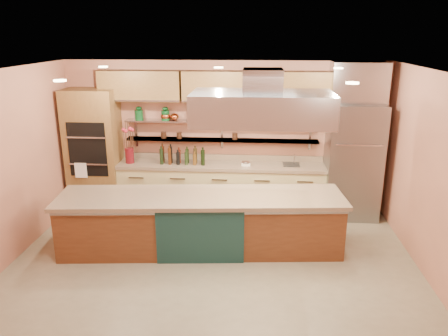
# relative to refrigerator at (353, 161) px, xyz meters

# --- Properties ---
(floor) EXTENTS (6.00, 5.00, 0.02)m
(floor) POSITION_rel_refrigerator_xyz_m (-2.35, -2.14, -1.06)
(floor) COLOR gray
(floor) RESTS_ON ground
(ceiling) EXTENTS (6.00, 5.00, 0.02)m
(ceiling) POSITION_rel_refrigerator_xyz_m (-2.35, -2.14, 1.75)
(ceiling) COLOR black
(ceiling) RESTS_ON wall_back
(wall_back) EXTENTS (6.00, 0.04, 2.80)m
(wall_back) POSITION_rel_refrigerator_xyz_m (-2.35, 0.36, 0.35)
(wall_back) COLOR #BD7559
(wall_back) RESTS_ON floor
(wall_front) EXTENTS (6.00, 0.04, 2.80)m
(wall_front) POSITION_rel_refrigerator_xyz_m (-2.35, -4.64, 0.35)
(wall_front) COLOR #BD7559
(wall_front) RESTS_ON floor
(wall_right) EXTENTS (0.04, 5.00, 2.80)m
(wall_right) POSITION_rel_refrigerator_xyz_m (0.65, -2.14, 0.35)
(wall_right) COLOR #BD7559
(wall_right) RESTS_ON floor
(oven_stack) EXTENTS (0.95, 0.64, 2.30)m
(oven_stack) POSITION_rel_refrigerator_xyz_m (-4.80, 0.04, 0.10)
(oven_stack) COLOR brown
(oven_stack) RESTS_ON floor
(refrigerator) EXTENTS (0.95, 0.72, 2.10)m
(refrigerator) POSITION_rel_refrigerator_xyz_m (0.00, 0.00, 0.00)
(refrigerator) COLOR gray
(refrigerator) RESTS_ON floor
(back_counter) EXTENTS (3.84, 0.64, 0.93)m
(back_counter) POSITION_rel_refrigerator_xyz_m (-2.40, 0.06, -0.58)
(back_counter) COLOR tan
(back_counter) RESTS_ON floor
(wall_shelf_lower) EXTENTS (3.60, 0.26, 0.03)m
(wall_shelf_lower) POSITION_rel_refrigerator_xyz_m (-2.40, 0.23, 0.30)
(wall_shelf_lower) COLOR #A1A3A8
(wall_shelf_lower) RESTS_ON wall_back
(wall_shelf_upper) EXTENTS (3.60, 0.26, 0.03)m
(wall_shelf_upper) POSITION_rel_refrigerator_xyz_m (-2.40, 0.23, 0.65)
(wall_shelf_upper) COLOR #A1A3A8
(wall_shelf_upper) RESTS_ON wall_back
(upper_cabinets) EXTENTS (4.60, 0.36, 0.55)m
(upper_cabinets) POSITION_rel_refrigerator_xyz_m (-2.35, 0.18, 1.30)
(upper_cabinets) COLOR brown
(upper_cabinets) RESTS_ON wall_back
(range_hood) EXTENTS (2.00, 1.00, 0.45)m
(range_hood) POSITION_rel_refrigerator_xyz_m (-1.68, -1.51, 1.20)
(range_hood) COLOR #A1A3A8
(range_hood) RESTS_ON ceiling
(ceiling_downlights) EXTENTS (4.00, 2.80, 0.02)m
(ceiling_downlights) POSITION_rel_refrigerator_xyz_m (-2.35, -1.94, 1.72)
(ceiling_downlights) COLOR #FFE5A5
(ceiling_downlights) RESTS_ON ceiling
(island) EXTENTS (4.35, 1.31, 0.89)m
(island) POSITION_rel_refrigerator_xyz_m (-2.58, -1.51, -0.60)
(island) COLOR brown
(island) RESTS_ON floor
(flower_vase) EXTENTS (0.20, 0.20, 0.29)m
(flower_vase) POSITION_rel_refrigerator_xyz_m (-4.12, 0.01, 0.02)
(flower_vase) COLOR #5B0D15
(flower_vase) RESTS_ON back_counter
(oil_bottle_cluster) EXTENTS (0.93, 0.43, 0.29)m
(oil_bottle_cluster) POSITION_rel_refrigerator_xyz_m (-3.11, 0.01, 0.02)
(oil_bottle_cluster) COLOR black
(oil_bottle_cluster) RESTS_ON back_counter
(kitchen_scale) EXTENTS (0.18, 0.15, 0.09)m
(kitchen_scale) POSITION_rel_refrigerator_xyz_m (-1.93, 0.01, -0.08)
(kitchen_scale) COLOR white
(kitchen_scale) RESTS_ON back_counter
(bar_faucet) EXTENTS (0.03, 0.03, 0.21)m
(bar_faucet) POSITION_rel_refrigerator_xyz_m (-1.04, 0.11, -0.02)
(bar_faucet) COLOR silver
(bar_faucet) RESTS_ON back_counter
(copper_kettle) EXTENTS (0.20, 0.20, 0.13)m
(copper_kettle) POSITION_rel_refrigerator_xyz_m (-3.28, 0.23, 0.73)
(copper_kettle) COLOR #B7512A
(copper_kettle) RESTS_ON wall_shelf_upper
(green_canister) EXTENTS (0.16, 0.16, 0.18)m
(green_canister) POSITION_rel_refrigerator_xyz_m (-2.90, 0.23, 0.76)
(green_canister) COLOR #0D3F19
(green_canister) RESTS_ON wall_shelf_upper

